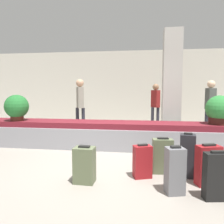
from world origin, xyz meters
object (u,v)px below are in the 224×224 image
object	(u,v)px
pillar	(172,85)
traveler_0	(80,101)
potted_plant_0	(219,110)
traveler_2	(155,102)
suitcase_0	(217,176)
suitcase_3	(187,156)
suitcase_5	(162,156)
suitcase_4	(85,165)
traveler_1	(210,102)
suitcase_2	(208,165)
suitcase_1	(142,161)
suitcase_6	(175,171)
potted_plant_1	(17,107)

from	to	relation	value
pillar	traveler_0	distance (m)	2.94
potted_plant_0	traveler_2	world-z (taller)	traveler_2
pillar	suitcase_0	world-z (taller)	pillar
suitcase_3	suitcase_5	size ratio (longest dim) A/B	1.18
potted_plant_0	traveler_2	xyz separation A→B (m)	(-1.30, 2.95, 0.02)
suitcase_4	traveler_1	distance (m)	5.19
pillar	suitcase_5	bearing A→B (deg)	-99.60
traveler_0	pillar	bearing A→B (deg)	56.00
suitcase_3	traveler_2	xyz separation A→B (m)	(-0.28, 4.62, 0.64)
pillar	suitcase_5	world-z (taller)	pillar
suitcase_2	suitcase_3	size ratio (longest dim) A/B	0.86
suitcase_1	suitcase_5	bearing A→B (deg)	16.19
suitcase_1	traveler_2	world-z (taller)	traveler_2
potted_plant_0	traveler_2	bearing A→B (deg)	113.78
pillar	suitcase_2	xyz separation A→B (m)	(0.16, -3.27, -1.29)
pillar	traveler_2	bearing A→B (deg)	102.49
suitcase_1	suitcase_6	xyz separation A→B (m)	(0.45, -0.51, 0.06)
suitcase_4	pillar	bearing A→B (deg)	65.55
suitcase_2	traveler_0	bearing A→B (deg)	114.25
suitcase_0	suitcase_2	size ratio (longest dim) A/B	1.03
suitcase_2	suitcase_3	distance (m)	0.39
pillar	suitcase_6	bearing A→B (deg)	-96.01
potted_plant_0	suitcase_3	bearing A→B (deg)	-121.48
suitcase_6	potted_plant_0	world-z (taller)	potted_plant_0
suitcase_5	potted_plant_0	xyz separation A→B (m)	(1.42, 1.56, 0.68)
potted_plant_1	traveler_1	bearing A→B (deg)	20.98
suitcase_2	suitcase_6	size ratio (longest dim) A/B	0.94
traveler_0	potted_plant_1	bearing A→B (deg)	-64.35
pillar	suitcase_3	size ratio (longest dim) A/B	4.24
suitcase_3	potted_plant_0	distance (m)	2.06
suitcase_2	traveler_2	world-z (taller)	traveler_2
traveler_1	traveler_2	bearing A→B (deg)	117.06
suitcase_6	potted_plant_1	bearing A→B (deg)	134.84
pillar	potted_plant_1	bearing A→B (deg)	-161.15
traveler_1	suitcase_2	bearing A→B (deg)	-139.29
traveler_0	traveler_2	distance (m)	2.86
suitcase_4	suitcase_6	xyz separation A→B (m)	(1.36, -0.18, 0.05)
suitcase_3	suitcase_2	bearing A→B (deg)	-38.69
suitcase_1	traveler_1	xyz separation A→B (m)	(2.15, 3.79, 0.79)
suitcase_1	potted_plant_1	bearing A→B (deg)	133.05
potted_plant_1	traveler_0	world-z (taller)	traveler_0
potted_plant_0	potted_plant_1	world-z (taller)	potted_plant_1
potted_plant_1	suitcase_6	bearing A→B (deg)	-30.83
traveler_1	pillar	bearing A→B (deg)	174.19
traveler_0	suitcase_3	bearing A→B (deg)	12.20
suitcase_3	suitcase_5	bearing A→B (deg)	174.62
pillar	traveler_1	xyz separation A→B (m)	(1.32, 0.68, -0.54)
suitcase_2	suitcase_5	xyz separation A→B (m)	(-0.65, 0.41, -0.00)
suitcase_6	suitcase_5	bearing A→B (deg)	83.41
traveler_1	suitcase_1	bearing A→B (deg)	-152.59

